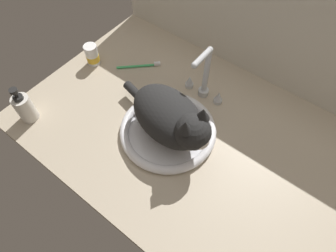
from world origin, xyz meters
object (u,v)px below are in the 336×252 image
object	(u,v)px
sink_basin	(168,130)
toothbrush	(140,66)
faucet	(204,79)
pill_bottle	(92,55)
cat	(173,119)
soap_pump_bottle	(25,108)

from	to	relation	value
sink_basin	toothbrush	world-z (taller)	sink_basin
faucet	toothbrush	size ratio (longest dim) A/B	1.67
pill_bottle	toothbrush	distance (cm)	19.53
sink_basin	pill_bottle	distance (cm)	46.19
cat	soap_pump_bottle	bearing A→B (deg)	-151.71
sink_basin	cat	xyz separation A→B (cm)	(2.26, -0.50, 9.23)
faucet	pill_bottle	size ratio (longest dim) A/B	2.57
faucet	soap_pump_bottle	size ratio (longest dim) A/B	1.52
pill_bottle	soap_pump_bottle	size ratio (longest dim) A/B	0.59
soap_pump_bottle	toothbrush	world-z (taller)	soap_pump_bottle
sink_basin	pill_bottle	xyz separation A→B (cm)	(-45.31, 8.52, 2.80)
sink_basin	soap_pump_bottle	xyz separation A→B (cm)	(-43.50, -25.13, 4.34)
cat	soap_pump_bottle	world-z (taller)	cat
sink_basin	cat	distance (cm)	9.52
pill_bottle	soap_pump_bottle	world-z (taller)	soap_pump_bottle
faucet	soap_pump_bottle	bearing A→B (deg)	-133.18
pill_bottle	soap_pump_bottle	distance (cm)	33.73
cat	toothbrush	world-z (taller)	cat
cat	sink_basin	bearing A→B (deg)	167.63
faucet	toothbrush	world-z (taller)	faucet
sink_basin	soap_pump_bottle	bearing A→B (deg)	-149.98
cat	toothbrush	bearing A→B (deg)	148.76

